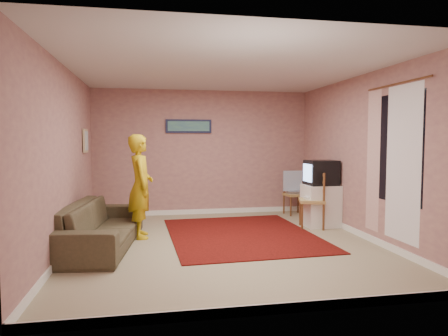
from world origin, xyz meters
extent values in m
plane|color=gray|center=(0.00, 0.00, 0.00)|extent=(5.00, 5.00, 0.00)
cube|color=tan|center=(0.00, 2.50, 1.30)|extent=(4.50, 0.02, 2.60)
cube|color=tan|center=(0.00, -2.50, 1.30)|extent=(4.50, 0.02, 2.60)
cube|color=tan|center=(-2.25, 0.00, 1.30)|extent=(0.02, 5.00, 2.60)
cube|color=tan|center=(2.25, 0.00, 1.30)|extent=(0.02, 5.00, 2.60)
cube|color=silver|center=(0.00, 0.00, 2.60)|extent=(4.50, 5.00, 0.02)
cube|color=white|center=(0.00, 2.49, 0.05)|extent=(4.50, 0.02, 0.10)
cube|color=white|center=(0.00, -2.49, 0.05)|extent=(4.50, 0.02, 0.10)
cube|color=white|center=(-2.24, 0.00, 0.05)|extent=(0.02, 5.00, 0.10)
cube|color=white|center=(2.24, 0.00, 0.05)|extent=(0.02, 5.00, 0.10)
cube|color=black|center=(2.24, -0.90, 1.45)|extent=(0.01, 1.10, 1.50)
cube|color=white|center=(2.23, -1.05, 1.25)|extent=(0.01, 0.75, 2.10)
cube|color=beige|center=(2.21, -0.35, 1.25)|extent=(0.01, 0.35, 2.10)
cylinder|color=brown|center=(2.20, -0.90, 2.32)|extent=(0.02, 1.40, 0.02)
cube|color=#131635|center=(-0.30, 2.47, 1.85)|extent=(0.95, 0.03, 0.28)
cube|color=#2E577F|center=(-0.30, 2.45, 1.85)|extent=(0.86, 0.01, 0.20)
cube|color=#C3B286|center=(-2.22, 1.60, 1.55)|extent=(0.03, 0.38, 0.42)
cube|color=silver|center=(-2.20, 1.60, 1.55)|extent=(0.01, 0.30, 0.34)
cube|color=black|center=(0.38, 0.51, 0.01)|extent=(2.43, 2.99, 0.02)
cube|color=white|center=(1.95, 0.92, 0.38)|extent=(0.59, 0.54, 0.75)
cube|color=black|center=(1.95, 0.92, 0.98)|extent=(0.52, 0.47, 0.45)
cube|color=#8CB2F2|center=(1.69, 0.91, 0.98)|extent=(0.02, 0.37, 0.32)
cube|color=tan|center=(1.88, 2.07, 0.42)|extent=(0.44, 0.42, 0.05)
cube|color=brown|center=(1.88, 2.07, 0.64)|extent=(0.39, 0.09, 0.45)
cube|color=#A3A3A8|center=(1.88, 2.07, 0.47)|extent=(0.34, 0.26, 0.05)
cube|color=#84ACD9|center=(1.88, 2.20, 0.70)|extent=(0.41, 0.05, 0.43)
cube|color=tan|center=(1.73, 0.80, 0.48)|extent=(0.54, 0.55, 0.05)
cube|color=brown|center=(1.73, 0.80, 0.74)|extent=(0.17, 0.45, 0.52)
cube|color=silver|center=(1.73, 0.80, 0.54)|extent=(0.24, 0.18, 0.05)
imported|color=#4A402D|center=(-1.80, 0.10, 0.33)|extent=(1.14, 2.34, 0.66)
imported|color=gold|center=(-1.24, 0.64, 0.83)|extent=(0.45, 0.64, 1.65)
camera|label=1|loc=(-1.06, -5.84, 1.56)|focal=32.00mm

